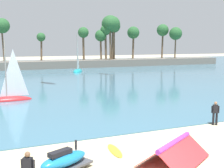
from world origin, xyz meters
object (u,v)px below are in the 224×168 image
Objects in this scene: watercraft_on_trailer at (64,161)px; sailboat_near_shore at (78,68)px; folded_kite at (174,148)px; surfboard at (115,150)px; person_at_waterline at (215,112)px; sailboat_toward_headland at (10,95)px.

sailboat_near_shore reaches higher than watercraft_on_trailer.
sailboat_near_shore is (9.74, 47.36, 0.10)m from folded_kite.
sailboat_near_shore reaches higher than surfboard.
person_at_waterline is at bearing -69.09° from surfboard.
person_at_waterline is 0.79× the size of surfboard.
person_at_waterline is 0.26× the size of sailboat_toward_headland.
folded_kite is 1.51× the size of watercraft_on_trailer.
person_at_waterline reaches higher than surfboard.
person_at_waterline is at bearing -94.27° from sailboat_near_shore.
surfboard is (-1.96, 2.48, -0.66)m from folded_kite.
folded_kite is 0.51× the size of sailboat_near_shore.
folded_kite is 2.52× the size of person_at_waterline.
watercraft_on_trailer is (-5.07, 0.99, -0.18)m from folded_kite.
sailboat_near_shore reaches higher than folded_kite.
sailboat_toward_headland is at bearing 20.49° from surfboard.
sailboat_near_shore is 31.89m from sailboat_toward_headland.
sailboat_near_shore is at bearing -6.64° from surfboard.
surfboard is 46.38m from sailboat_near_shore.
folded_kite is at bearing -11.06° from watercraft_on_trailer.
person_at_waterline reaches higher than watercraft_on_trailer.
surfboard is at bearing 25.56° from watercraft_on_trailer.
person_at_waterline is at bearing -50.81° from sailboat_toward_headland.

